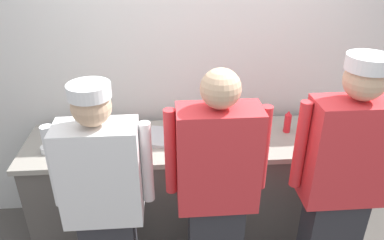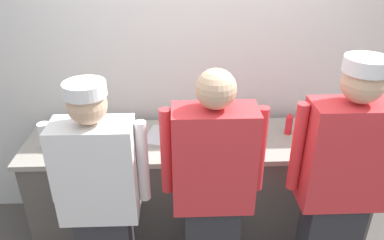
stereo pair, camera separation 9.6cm
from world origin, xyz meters
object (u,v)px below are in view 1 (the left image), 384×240
object	(u,v)px
plate_stack_front	(320,132)
sheet_tray	(176,138)
ramekin_yellow_sauce	(69,144)
plate_stack_rear	(105,143)
squeeze_bottle_primary	(288,122)
mixing_bowl_steel	(236,130)
chef_center	(217,192)
squeeze_bottle_secondary	(72,146)
deli_cup	(118,126)
chef_near_left	(105,203)
ramekin_orange_sauce	(71,132)
ramekin_red_sauce	(48,149)
chef_far_right	(341,183)

from	to	relation	value
plate_stack_front	sheet_tray	size ratio (longest dim) A/B	0.52
ramekin_yellow_sauce	plate_stack_front	bearing A→B (deg)	-0.36
plate_stack_rear	squeeze_bottle_primary	xyz separation A→B (m)	(1.40, 0.10, 0.06)
mixing_bowl_steel	chef_center	bearing A→B (deg)	-109.81
squeeze_bottle_secondary	deli_cup	distance (m)	0.47
chef_near_left	ramekin_yellow_sauce	size ratio (longest dim) A/B	15.31
plate_stack_front	mixing_bowl_steel	world-z (taller)	mixing_bowl_steel
chef_near_left	ramekin_orange_sauce	size ratio (longest dim) A/B	15.88
chef_near_left	sheet_tray	bearing A→B (deg)	55.13
chef_near_left	chef_center	size ratio (longest dim) A/B	0.97
ramekin_orange_sauce	squeeze_bottle_primary	bearing A→B (deg)	-2.55
ramekin_yellow_sauce	ramekin_red_sauce	size ratio (longest dim) A/B	1.00
deli_cup	chef_far_right	bearing A→B (deg)	-30.11
chef_center	plate_stack_front	bearing A→B (deg)	33.88
chef_near_left	ramekin_orange_sauce	xyz separation A→B (m)	(-0.35, 0.78, 0.06)
plate_stack_rear	mixing_bowl_steel	world-z (taller)	mixing_bowl_steel
plate_stack_rear	ramekin_yellow_sauce	bearing A→B (deg)	177.10
squeeze_bottle_primary	ramekin_red_sauce	world-z (taller)	squeeze_bottle_primary
plate_stack_front	plate_stack_rear	distance (m)	1.62
squeeze_bottle_secondary	deli_cup	size ratio (longest dim) A/B	2.24
chef_center	mixing_bowl_steel	world-z (taller)	chef_center
sheet_tray	squeeze_bottle_secondary	bearing A→B (deg)	-164.35
squeeze_bottle_primary	ramekin_orange_sauce	world-z (taller)	squeeze_bottle_primary
squeeze_bottle_secondary	plate_stack_front	bearing A→B (deg)	4.81
chef_far_right	sheet_tray	world-z (taller)	chef_far_right
ramekin_orange_sauce	deli_cup	xyz separation A→B (m)	(0.36, 0.05, 0.02)
mixing_bowl_steel	ramekin_yellow_sauce	xyz separation A→B (m)	(-1.24, -0.05, -0.03)
chef_far_right	deli_cup	world-z (taller)	chef_far_right
ramekin_orange_sauce	ramekin_red_sauce	size ratio (longest dim) A/B	0.96
chef_far_right	squeeze_bottle_primary	size ratio (longest dim) A/B	9.73
deli_cup	sheet_tray	bearing A→B (deg)	-21.40
ramekin_red_sauce	ramekin_orange_sauce	bearing A→B (deg)	64.33
plate_stack_rear	deli_cup	bearing A→B (deg)	71.68
ramekin_yellow_sauce	squeeze_bottle_secondary	bearing A→B (deg)	-68.86
chef_near_left	chef_far_right	size ratio (longest dim) A/B	0.93
chef_near_left	ramekin_orange_sauce	distance (m)	0.86
mixing_bowl_steel	plate_stack_rear	bearing A→B (deg)	-176.13
plate_stack_front	plate_stack_rear	xyz separation A→B (m)	(-1.62, -0.00, -0.02)
ramekin_orange_sauce	ramekin_red_sauce	bearing A→B (deg)	-115.67
ramekin_orange_sauce	deli_cup	bearing A→B (deg)	7.61
squeeze_bottle_secondary	ramekin_orange_sauce	distance (m)	0.35
sheet_tray	ramekin_yellow_sauce	distance (m)	0.79
mixing_bowl_steel	squeeze_bottle_primary	bearing A→B (deg)	5.22
squeeze_bottle_secondary	deli_cup	world-z (taller)	squeeze_bottle_secondary
mixing_bowl_steel	squeeze_bottle_secondary	distance (m)	1.20
chef_near_left	mixing_bowl_steel	bearing A→B (deg)	36.22
plate_stack_front	deli_cup	distance (m)	1.56
chef_center	ramekin_yellow_sauce	bearing A→B (deg)	149.39
chef_center	mixing_bowl_steel	distance (m)	0.70
plate_stack_front	squeeze_bottle_secondary	xyz separation A→B (m)	(-1.82, -0.15, 0.05)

